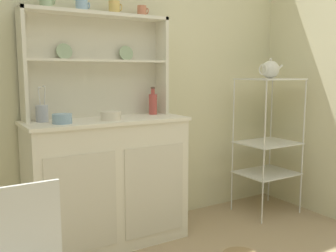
# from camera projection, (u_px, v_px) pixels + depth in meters

# --- Properties ---
(wall_back) EXTENTS (3.84, 0.05, 2.50)m
(wall_back) POSITION_uv_depth(u_px,v_px,m) (117.00, 70.00, 2.91)
(wall_back) COLOR beige
(wall_back) RESTS_ON ground
(hutch_cabinet) EXTENTS (1.13, 0.45, 0.91)m
(hutch_cabinet) POSITION_uv_depth(u_px,v_px,m) (108.00, 181.00, 2.70)
(hutch_cabinet) COLOR silver
(hutch_cabinet) RESTS_ON ground
(hutch_shelf_unit) EXTENTS (1.06, 0.18, 0.73)m
(hutch_shelf_unit) POSITION_uv_depth(u_px,v_px,m) (96.00, 58.00, 2.71)
(hutch_shelf_unit) COLOR silver
(hutch_shelf_unit) RESTS_ON hutch_cabinet
(bakers_rack) EXTENTS (0.49, 0.40, 1.18)m
(bakers_rack) POSITION_uv_depth(u_px,v_px,m) (268.00, 131.00, 3.29)
(bakers_rack) COLOR silver
(bakers_rack) RESTS_ON ground
(cup_sage_0) EXTENTS (0.10, 0.08, 0.09)m
(cup_sage_0) POSITION_uv_depth(u_px,v_px,m) (46.00, 1.00, 2.45)
(cup_sage_0) COLOR #9EB78E
(cup_sage_0) RESTS_ON hutch_shelf_unit
(cup_sky_1) EXTENTS (0.10, 0.08, 0.08)m
(cup_sky_1) POSITION_uv_depth(u_px,v_px,m) (82.00, 5.00, 2.57)
(cup_sky_1) COLOR #8EB2D1
(cup_sky_1) RESTS_ON hutch_shelf_unit
(cup_gold_2) EXTENTS (0.09, 0.08, 0.09)m
(cup_gold_2) POSITION_uv_depth(u_px,v_px,m) (114.00, 7.00, 2.69)
(cup_gold_2) COLOR #DBB760
(cup_gold_2) RESTS_ON hutch_shelf_unit
(cup_terracotta_3) EXTENTS (0.08, 0.07, 0.08)m
(cup_terracotta_3) POSITION_uv_depth(u_px,v_px,m) (142.00, 11.00, 2.81)
(cup_terracotta_3) COLOR #C67556
(cup_terracotta_3) RESTS_ON hutch_shelf_unit
(bowl_mixing_large) EXTENTS (0.12, 0.12, 0.06)m
(bowl_mixing_large) POSITION_uv_depth(u_px,v_px,m) (62.00, 119.00, 2.40)
(bowl_mixing_large) COLOR #8EB2D1
(bowl_mixing_large) RESTS_ON hutch_cabinet
(bowl_floral_medium) EXTENTS (0.14, 0.14, 0.06)m
(bowl_floral_medium) POSITION_uv_depth(u_px,v_px,m) (111.00, 116.00, 2.57)
(bowl_floral_medium) COLOR silver
(bowl_floral_medium) RESTS_ON hutch_cabinet
(jam_bottle) EXTENTS (0.06, 0.06, 0.21)m
(jam_bottle) POSITION_uv_depth(u_px,v_px,m) (153.00, 103.00, 2.91)
(jam_bottle) COLOR #B74C47
(jam_bottle) RESTS_ON hutch_cabinet
(utensil_jar) EXTENTS (0.08, 0.08, 0.24)m
(utensil_jar) POSITION_uv_depth(u_px,v_px,m) (42.00, 113.00, 2.47)
(utensil_jar) COLOR #B2B7C6
(utensil_jar) RESTS_ON hutch_cabinet
(porcelain_teapot) EXTENTS (0.24, 0.15, 0.17)m
(porcelain_teapot) POSITION_uv_depth(u_px,v_px,m) (270.00, 69.00, 3.22)
(porcelain_teapot) COLOR white
(porcelain_teapot) RESTS_ON bakers_rack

